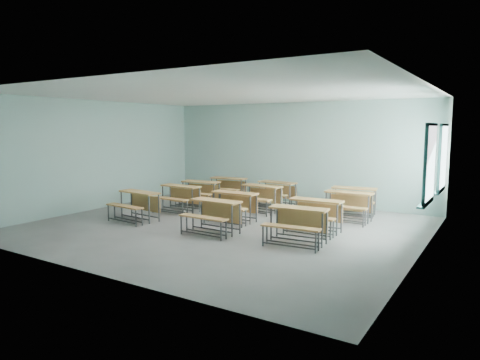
% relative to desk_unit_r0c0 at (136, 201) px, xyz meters
% --- Properties ---
extents(room, '(9.04, 8.04, 3.24)m').
position_rel_desk_unit_r0c0_xyz_m(room, '(2.37, 0.72, 1.09)').
color(room, slate).
rests_on(room, ground).
extents(desk_unit_r0c0, '(1.28, 0.93, 0.76)m').
position_rel_desk_unit_r0c0_xyz_m(desk_unit_r0c0, '(0.00, 0.00, 0.00)').
color(desk_unit_r0c0, '#A1703A').
rests_on(desk_unit_r0c0, ground).
extents(desk_unit_r0c1, '(1.22, 0.83, 0.76)m').
position_rel_desk_unit_r0c0_xyz_m(desk_unit_r0c1, '(2.46, -0.03, 0.00)').
color(desk_unit_r0c1, '#A1703A').
rests_on(desk_unit_r0c1, ground).
extents(desk_unit_r0c2, '(1.27, 0.91, 0.76)m').
position_rel_desk_unit_r0c0_xyz_m(desk_unit_r0c2, '(4.47, 0.14, 0.00)').
color(desk_unit_r0c2, '#A1703A').
rests_on(desk_unit_r0c2, ground).
extents(desk_unit_r1c0, '(1.22, 0.83, 0.76)m').
position_rel_desk_unit_r0c0_xyz_m(desk_unit_r1c0, '(0.16, 1.48, 0.00)').
color(desk_unit_r1c0, '#A1703A').
rests_on(desk_unit_r1c0, ground).
extents(desk_unit_r1c1, '(1.22, 0.83, 0.76)m').
position_rel_desk_unit_r0c0_xyz_m(desk_unit_r1c1, '(2.18, 1.21, 0.00)').
color(desk_unit_r1c1, '#A1703A').
rests_on(desk_unit_r1c1, ground).
extents(desk_unit_r1c2, '(1.22, 0.83, 0.76)m').
position_rel_desk_unit_r0c0_xyz_m(desk_unit_r1c2, '(4.39, 1.27, 0.00)').
color(desk_unit_r1c2, '#A1703A').
rests_on(desk_unit_r1c2, ground).
extents(desk_unit_r2c0, '(1.29, 0.94, 0.76)m').
position_rel_desk_unit_r0c0_xyz_m(desk_unit_r2c0, '(0.08, 2.57, 0.00)').
color(desk_unit_r2c0, '#A1703A').
rests_on(desk_unit_r2c0, ground).
extents(desk_unit_r2c1, '(1.28, 0.92, 0.76)m').
position_rel_desk_unit_r0c0_xyz_m(desk_unit_r2c1, '(2.13, 2.74, 0.00)').
color(desk_unit_r2c1, '#A1703A').
rests_on(desk_unit_r2c1, ground).
extents(desk_unit_r2c2, '(1.21, 0.82, 0.76)m').
position_rel_desk_unit_r0c0_xyz_m(desk_unit_r2c2, '(4.66, 2.83, 0.00)').
color(desk_unit_r2c2, '#A1703A').
rests_on(desk_unit_r2c2, ground).
extents(desk_unit_r3c0, '(1.28, 0.92, 0.76)m').
position_rel_desk_unit_r0c0_xyz_m(desk_unit_r3c0, '(0.29, 3.80, 0.00)').
color(desk_unit_r3c0, '#A1703A').
rests_on(desk_unit_r3c0, ground).
extents(desk_unit_r3c1, '(1.29, 0.94, 0.76)m').
position_rel_desk_unit_r0c0_xyz_m(desk_unit_r3c1, '(2.13, 3.70, 0.00)').
color(desk_unit_r3c1, '#A1703A').
rests_on(desk_unit_r3c1, ground).
extents(desk_unit_r3c2, '(1.31, 0.96, 0.76)m').
position_rel_desk_unit_r0c0_xyz_m(desk_unit_r3c2, '(4.55, 3.71, 0.00)').
color(desk_unit_r3c2, '#A1703A').
rests_on(desk_unit_r3c2, ground).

